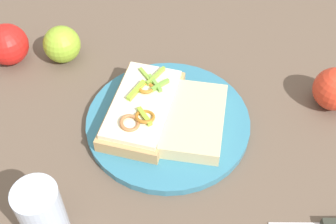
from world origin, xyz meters
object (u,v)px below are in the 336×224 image
object	(u,v)px
apple_0	(7,44)
drinking_glass	(42,213)
plate	(168,122)
sandwich	(142,108)
bread_slice_side	(194,120)
apple_2	(62,44)
apple_1	(336,91)
knife	(330,224)

from	to	relation	value
apple_0	drinking_glass	distance (m)	0.38
apple_0	drinking_glass	bearing A→B (deg)	10.33
plate	sandwich	distance (m)	0.05
bread_slice_side	apple_2	size ratio (longest dim) A/B	2.17
apple_1	apple_2	distance (m)	0.50
sandwich	bread_slice_side	size ratio (longest dim) A/B	1.39
knife	plate	bearing A→B (deg)	-38.42
plate	apple_1	bearing A→B (deg)	89.27
sandwich	bread_slice_side	distance (m)	0.09
apple_1	bread_slice_side	bearing A→B (deg)	-86.64
apple_2	knife	world-z (taller)	apple_2
sandwich	bread_slice_side	bearing A→B (deg)	-89.90
apple_0	drinking_glass	xyz separation A→B (m)	(0.37, 0.07, 0.01)
apple_1	plate	bearing A→B (deg)	-90.73
plate	apple_1	distance (m)	0.29
apple_1	knife	world-z (taller)	apple_1
drinking_glass	bread_slice_side	bearing A→B (deg)	120.75
plate	apple_2	xyz separation A→B (m)	(-0.20, -0.17, 0.03)
drinking_glass	knife	bearing A→B (deg)	81.14
bread_slice_side	apple_1	xyz separation A→B (m)	(-0.01, 0.25, 0.01)
plate	sandwich	world-z (taller)	sandwich
bread_slice_side	sandwich	bearing A→B (deg)	84.70
apple_0	apple_1	distance (m)	0.60
sandwich	drinking_glass	world-z (taller)	drinking_glass
plate	apple_2	bearing A→B (deg)	-139.57
drinking_glass	knife	world-z (taller)	drinking_glass
plate	sandwich	size ratio (longest dim) A/B	1.31
bread_slice_side	knife	distance (m)	0.26
bread_slice_side	apple_2	bearing A→B (deg)	63.15
bread_slice_side	apple_1	distance (m)	0.25
bread_slice_side	drinking_glass	xyz separation A→B (m)	(0.14, -0.24, 0.02)
sandwich	apple_1	xyz separation A→B (m)	(0.02, 0.33, 0.01)
plate	apple_0	world-z (taller)	apple_0
sandwich	apple_0	world-z (taller)	apple_0
bread_slice_side	knife	size ratio (longest dim) A/B	1.17
apple_2	knife	distance (m)	0.56
apple_1	sandwich	bearing A→B (deg)	-93.79
knife	sandwich	bearing A→B (deg)	-35.37
bread_slice_side	plate	bearing A→B (deg)	84.60
drinking_glass	apple_1	bearing A→B (deg)	107.85
apple_2	drinking_glass	bearing A→B (deg)	-5.07
apple_2	drinking_glass	xyz separation A→B (m)	(0.36, -0.03, 0.02)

